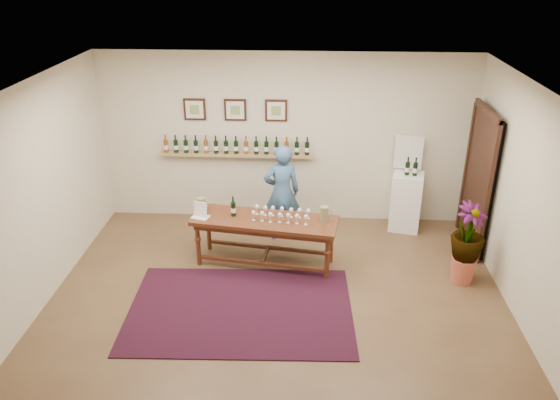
{
  "coord_description": "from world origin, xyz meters",
  "views": [
    {
      "loc": [
        0.36,
        -5.91,
        4.22
      ],
      "look_at": [
        0.0,
        0.8,
        1.1
      ],
      "focal_mm": 35.0,
      "sensor_mm": 36.0,
      "label": 1
    }
  ],
  "objects_px": {
    "potted_plant": "(467,244)",
    "person": "(282,193)",
    "tasting_table": "(265,226)",
    "display_pedestal": "(406,201)"
  },
  "relations": [
    {
      "from": "tasting_table",
      "to": "display_pedestal",
      "type": "bearing_deg",
      "value": 38.26
    },
    {
      "from": "display_pedestal",
      "to": "potted_plant",
      "type": "relative_size",
      "value": 0.94
    },
    {
      "from": "person",
      "to": "tasting_table",
      "type": "bearing_deg",
      "value": 62.92
    },
    {
      "from": "tasting_table",
      "to": "potted_plant",
      "type": "relative_size",
      "value": 2.1
    },
    {
      "from": "potted_plant",
      "to": "person",
      "type": "distance_m",
      "value": 2.81
    },
    {
      "from": "display_pedestal",
      "to": "potted_plant",
      "type": "height_order",
      "value": "potted_plant"
    },
    {
      "from": "tasting_table",
      "to": "person",
      "type": "relative_size",
      "value": 1.37
    },
    {
      "from": "potted_plant",
      "to": "person",
      "type": "relative_size",
      "value": 0.65
    },
    {
      "from": "potted_plant",
      "to": "tasting_table",
      "type": "bearing_deg",
      "value": 173.23
    },
    {
      "from": "display_pedestal",
      "to": "person",
      "type": "height_order",
      "value": "person"
    }
  ]
}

